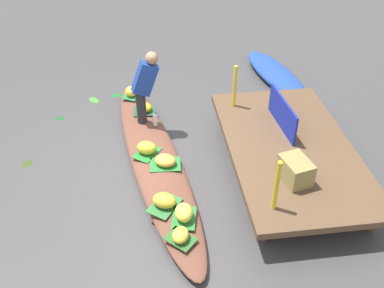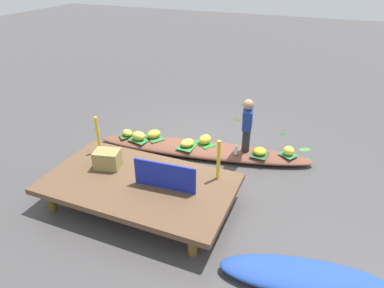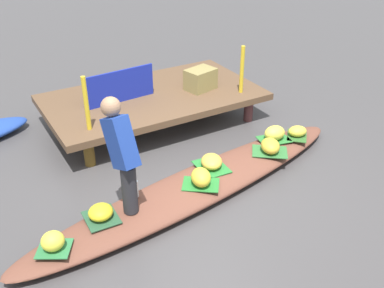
% 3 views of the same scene
% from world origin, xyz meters
% --- Properties ---
extents(canal_water, '(40.00, 40.00, 0.00)m').
position_xyz_m(canal_water, '(0.00, 0.00, 0.00)').
color(canal_water, '#464344').
rests_on(canal_water, ground).
extents(dock_platform, '(3.20, 1.80, 0.45)m').
position_xyz_m(dock_platform, '(0.38, 1.97, 0.39)').
color(dock_platform, brown).
rests_on(dock_platform, ground).
extents(vendor_boat, '(4.71, 1.47, 0.20)m').
position_xyz_m(vendor_boat, '(0.00, 0.00, 0.10)').
color(vendor_boat, brown).
rests_on(vendor_boat, ground).
extents(moored_boat, '(2.30, 1.06, 0.22)m').
position_xyz_m(moored_boat, '(-2.44, 2.61, 0.11)').
color(moored_boat, '#2344A0').
rests_on(moored_boat, ground).
extents(leaf_mat_0, '(0.51, 0.48, 0.01)m').
position_xyz_m(leaf_mat_0, '(-0.03, -0.11, 0.20)').
color(leaf_mat_0, '#277B2F').
rests_on(leaf_mat_0, vendor_boat).
extents(banana_bunch_0, '(0.31, 0.36, 0.20)m').
position_xyz_m(banana_bunch_0, '(-0.03, -0.11, 0.30)').
color(banana_bunch_0, yellow).
rests_on(banana_bunch_0, vendor_boat).
extents(leaf_mat_1, '(0.46, 0.37, 0.01)m').
position_xyz_m(leaf_mat_1, '(1.38, 0.29, 0.20)').
color(leaf_mat_1, '#2D7934').
rests_on(leaf_mat_1, vendor_boat).
extents(banana_bunch_1, '(0.30, 0.23, 0.20)m').
position_xyz_m(banana_bunch_1, '(1.38, 0.29, 0.30)').
color(banana_bunch_1, '#E8D74A').
rests_on(banana_bunch_1, vendor_boat).
extents(leaf_mat_2, '(0.43, 0.44, 0.01)m').
position_xyz_m(leaf_mat_2, '(1.71, 0.21, 0.20)').
color(leaf_mat_2, '#306129').
rests_on(leaf_mat_2, vendor_boat).
extents(banana_bunch_2, '(0.30, 0.26, 0.14)m').
position_xyz_m(banana_bunch_2, '(1.71, 0.21, 0.27)').
color(banana_bunch_2, yellow).
rests_on(banana_bunch_2, vendor_boat).
extents(leaf_mat_3, '(0.41, 0.39, 0.01)m').
position_xyz_m(leaf_mat_3, '(-1.78, -0.32, 0.20)').
color(leaf_mat_3, '#2D733F').
rests_on(leaf_mat_3, vendor_boat).
extents(banana_bunch_3, '(0.23, 0.23, 0.19)m').
position_xyz_m(banana_bunch_3, '(-1.78, -0.32, 0.29)').
color(banana_bunch_3, yellow).
rests_on(banana_bunch_3, vendor_boat).
extents(leaf_mat_4, '(0.36, 0.46, 0.01)m').
position_xyz_m(leaf_mat_4, '(0.27, 0.14, 0.20)').
color(leaf_mat_4, '#287B32').
rests_on(leaf_mat_4, vendor_boat).
extents(banana_bunch_4, '(0.37, 0.40, 0.15)m').
position_xyz_m(banana_bunch_4, '(0.27, 0.14, 0.28)').
color(banana_bunch_4, gold).
rests_on(banana_bunch_4, vendor_boat).
extents(leaf_mat_5, '(0.54, 0.52, 0.01)m').
position_xyz_m(leaf_mat_5, '(1.12, 0.07, 0.20)').
color(leaf_mat_5, '#317136').
rests_on(leaf_mat_5, vendor_boat).
extents(banana_bunch_5, '(0.36, 0.39, 0.18)m').
position_xyz_m(banana_bunch_5, '(1.12, 0.07, 0.29)').
color(banana_bunch_5, gold).
rests_on(banana_bunch_5, vendor_boat).
extents(leaf_mat_6, '(0.34, 0.38, 0.01)m').
position_xyz_m(leaf_mat_6, '(-1.23, -0.10, 0.20)').
color(leaf_mat_6, '#285134').
rests_on(leaf_mat_6, vendor_boat).
extents(banana_bunch_6, '(0.37, 0.36, 0.15)m').
position_xyz_m(banana_bunch_6, '(-1.23, -0.10, 0.27)').
color(banana_bunch_6, yellow).
rests_on(banana_bunch_6, vendor_boat).
extents(vendor_person, '(0.25, 0.47, 1.23)m').
position_xyz_m(vendor_person, '(-0.93, -0.06, 0.89)').
color(vendor_person, '#28282D').
rests_on(vendor_person, vendor_boat).
extents(water_bottle, '(0.07, 0.07, 0.20)m').
position_xyz_m(water_bottle, '(-0.77, 0.06, 0.30)').
color(water_bottle, silver).
rests_on(water_bottle, vendor_boat).
extents(market_banner, '(1.05, 0.11, 0.47)m').
position_xyz_m(market_banner, '(-0.12, 1.97, 0.69)').
color(market_banner, '#17269C').
rests_on(market_banner, dock_platform).
extents(railing_post_west, '(0.06, 0.06, 0.72)m').
position_xyz_m(railing_post_west, '(-0.82, 1.37, 0.81)').
color(railing_post_west, gold).
rests_on(railing_post_west, dock_platform).
extents(railing_post_east, '(0.06, 0.06, 0.72)m').
position_xyz_m(railing_post_east, '(1.58, 1.37, 0.81)').
color(railing_post_east, gold).
rests_on(railing_post_east, dock_platform).
extents(produce_crate, '(0.50, 0.41, 0.32)m').
position_xyz_m(produce_crate, '(1.11, 1.79, 0.61)').
color(produce_crate, olive).
rests_on(produce_crate, dock_platform).
extents(drifting_plant_0, '(0.30, 0.27, 0.01)m').
position_xyz_m(drifting_plant_0, '(-2.06, -1.04, 0.00)').
color(drifting_plant_0, '#418C30').
rests_on(drifting_plant_0, ground).
extents(drifting_plant_1, '(0.25, 0.23, 0.01)m').
position_xyz_m(drifting_plant_1, '(-0.26, -1.97, 0.00)').
color(drifting_plant_1, '#354719').
rests_on(drifting_plant_1, ground).
extents(drifting_plant_2, '(0.13, 0.21, 0.01)m').
position_xyz_m(drifting_plant_2, '(-2.17, -0.61, 0.00)').
color(drifting_plant_2, '#177324').
rests_on(drifting_plant_2, ground).
extents(drifting_plant_3, '(0.15, 0.16, 0.01)m').
position_xyz_m(drifting_plant_3, '(-1.49, -1.60, 0.00)').
color(drifting_plant_3, '#195623').
rests_on(drifting_plant_3, ground).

